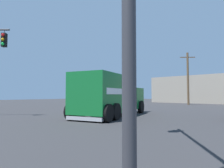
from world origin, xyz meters
name	(u,v)px	position (x,y,z in m)	size (l,w,h in m)	color
ground_plane	(105,116)	(0.00, 0.00, 0.00)	(100.00, 100.00, 0.00)	#2B2B2D
delivery_truck	(111,95)	(0.49, 0.06, 1.47)	(4.65, 8.02, 2.81)	#146B2D
utility_pole	(188,78)	(-1.13, 19.02, 4.03)	(1.80, 1.46, 7.78)	brown
building_backdrop	(207,89)	(-0.81, 26.83, 2.41)	(18.64, 6.00, 4.83)	gray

